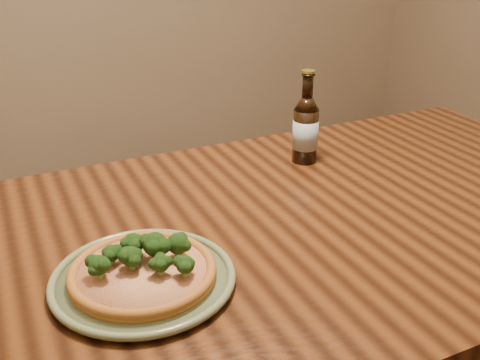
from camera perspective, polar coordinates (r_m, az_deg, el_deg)
name	(u,v)px	position (r m, az deg, el deg)	size (l,w,h in m)	color
table	(302,252)	(1.23, 6.33, -7.29)	(1.60, 0.90, 0.75)	#48240F
plate	(143,279)	(0.98, -9.80, -9.84)	(0.31, 0.31, 0.02)	#677651
pizza	(143,269)	(0.97, -9.81, -8.93)	(0.25, 0.25, 0.07)	#A46225
beer_bottle	(306,129)	(1.41, 6.68, 5.20)	(0.06, 0.06, 0.23)	black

